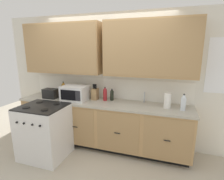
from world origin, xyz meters
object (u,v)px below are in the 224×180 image
object	(u,v)px
toaster	(51,93)
bottle_red	(105,94)
bottle_clear	(183,102)
knife_block	(95,94)
paper_towel_roll	(167,100)
bottle_dark	(112,95)
bottle_amber	(64,90)
stove_range	(44,131)
microwave	(75,93)

from	to	relation	value
toaster	bottle_red	world-z (taller)	bottle_red
bottle_clear	bottle_red	size ratio (longest dim) A/B	1.02
knife_block	bottle_red	distance (m)	0.21
paper_towel_roll	bottle_dark	xyz separation A→B (m)	(-1.02, 0.14, -0.02)
toaster	bottle_amber	distance (m)	0.27
knife_block	paper_towel_roll	distance (m)	1.36
toaster	knife_block	bearing A→B (deg)	11.38
bottle_amber	bottle_red	distance (m)	0.89
bottle_dark	knife_block	bearing A→B (deg)	-172.10
paper_towel_roll	bottle_clear	bearing A→B (deg)	-10.47
paper_towel_roll	bottle_dark	size ratio (longest dim) A/B	1.15
bottle_clear	bottle_amber	xyz separation A→B (m)	(-2.28, 0.10, 0.03)
knife_block	bottle_amber	size ratio (longest dim) A/B	0.95
paper_towel_roll	bottle_clear	distance (m)	0.25
stove_range	bottle_dark	distance (m)	1.38
bottle_clear	bottle_amber	bearing A→B (deg)	177.48
stove_range	bottle_dark	bearing A→B (deg)	38.32
bottle_dark	microwave	bearing A→B (deg)	-164.03
microwave	bottle_dark	xyz separation A→B (m)	(0.69, 0.20, -0.03)
microwave	bottle_amber	size ratio (longest dim) A/B	1.48
bottle_clear	knife_block	bearing A→B (deg)	174.97
microwave	bottle_amber	xyz separation A→B (m)	(-0.32, 0.11, 0.02)
bottle_dark	bottle_amber	size ratio (longest dim) A/B	0.70
bottle_dark	toaster	bearing A→B (deg)	-169.56
knife_block	toaster	bearing A→B (deg)	-168.62
microwave	paper_towel_roll	distance (m)	1.72
stove_range	microwave	distance (m)	0.88
stove_range	bottle_clear	distance (m)	2.41
stove_range	microwave	bearing A→B (deg)	62.83
bottle_dark	paper_towel_roll	bearing A→B (deg)	-7.89
toaster	bottle_clear	size ratio (longest dim) A/B	1.03
microwave	knife_block	world-z (taller)	knife_block
bottle_amber	bottle_red	world-z (taller)	bottle_amber
knife_block	bottle_red	xyz separation A→B (m)	(0.21, -0.00, 0.01)
bottle_dark	bottle_red	distance (m)	0.13
knife_block	bottle_dark	distance (m)	0.34
microwave	bottle_dark	bearing A→B (deg)	15.97
paper_towel_roll	bottle_amber	xyz separation A→B (m)	(-2.03, 0.05, 0.03)
paper_towel_roll	microwave	bearing A→B (deg)	-178.14
knife_block	bottle_dark	bearing A→B (deg)	7.90
paper_towel_roll	bottle_dark	distance (m)	1.03
microwave	bottle_clear	bearing A→B (deg)	0.30
toaster	bottle_dark	size ratio (longest dim) A/B	1.24
bottle_amber	paper_towel_roll	bearing A→B (deg)	-1.55
knife_block	bottle_clear	xyz separation A→B (m)	(1.60, -0.14, 0.02)
bottle_clear	bottle_dark	world-z (taller)	bottle_clear
stove_range	bottle_red	xyz separation A→B (m)	(0.87, 0.73, 0.57)
bottle_red	microwave	bearing A→B (deg)	-165.52
stove_range	bottle_amber	size ratio (longest dim) A/B	2.93
knife_block	bottle_clear	distance (m)	1.61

